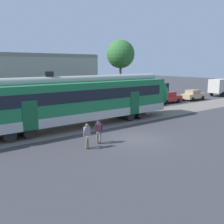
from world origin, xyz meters
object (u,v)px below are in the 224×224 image
(parked_car_red, at_px, (168,97))
(parked_car_tan, at_px, (193,95))
(pedestrian_grey, at_px, (87,134))
(pedestrian_navy, at_px, (99,129))
(box_truck, at_px, (221,86))
(parked_car_white, at_px, (145,100))

(parked_car_red, height_order, parked_car_tan, same)
(pedestrian_grey, bearing_deg, pedestrian_navy, 18.80)
(pedestrian_grey, height_order, parked_car_tan, pedestrian_grey)
(parked_car_tan, distance_m, box_truck, 8.45)
(pedestrian_navy, relative_size, parked_car_red, 0.41)
(pedestrian_navy, relative_size, box_truck, 0.31)
(pedestrian_grey, distance_m, box_truck, 34.51)
(pedestrian_navy, xyz_separation_m, parked_car_tan, (23.50, 8.99, -0.21))
(parked_car_white, distance_m, parked_car_tan, 9.79)
(pedestrian_grey, xyz_separation_m, parked_car_tan, (24.68, 9.40, -0.18))
(parked_car_red, bearing_deg, pedestrian_navy, -152.85)
(parked_car_white, xyz_separation_m, parked_car_tan, (9.79, -0.19, 0.00))
(box_truck, bearing_deg, parked_car_tan, -177.19)
(pedestrian_grey, distance_m, parked_car_white, 17.72)
(pedestrian_navy, bearing_deg, parked_car_white, 33.83)
(pedestrian_grey, xyz_separation_m, pedestrian_navy, (1.19, 0.40, 0.03))
(pedestrian_grey, distance_m, parked_car_tan, 26.41)
(pedestrian_navy, bearing_deg, pedestrian_grey, -161.20)
(parked_car_red, relative_size, parked_car_tan, 1.00)
(parked_car_white, bearing_deg, pedestrian_grey, -147.22)
(pedestrian_grey, bearing_deg, box_truck, 16.52)
(parked_car_tan, bearing_deg, pedestrian_navy, -159.06)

